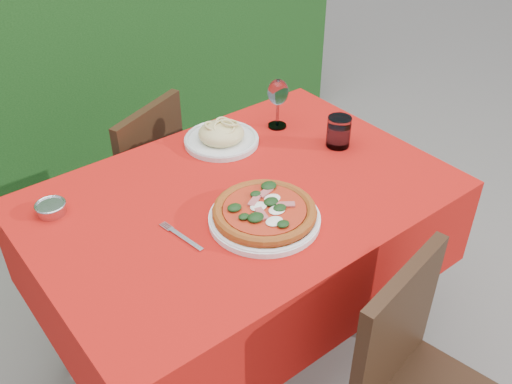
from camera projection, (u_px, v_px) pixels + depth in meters
ground at (244, 351)px, 2.17m from camera, size 60.00×60.00×0.00m
hedge at (38, 8)px, 2.62m from camera, size 3.20×0.55×1.78m
dining_table at (241, 230)px, 1.82m from camera, size 1.26×0.86×0.75m
chair_near at (418, 382)px, 1.51m from camera, size 0.43×0.43×0.82m
chair_far at (138, 180)px, 2.30m from camera, size 0.47×0.47×0.80m
pizza_plate at (265, 214)px, 1.60m from camera, size 0.32×0.32×0.06m
pasta_plate at (221, 136)px, 1.96m from camera, size 0.26×0.26×0.07m
water_glass at (339, 133)px, 1.93m from camera, size 0.08×0.08×0.11m
wine_glass at (278, 94)px, 1.99m from camera, size 0.08×0.08×0.18m
fork at (186, 239)px, 1.55m from camera, size 0.05×0.18×0.00m
steel_ramekin at (51, 209)px, 1.64m from camera, size 0.08×0.08×0.03m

